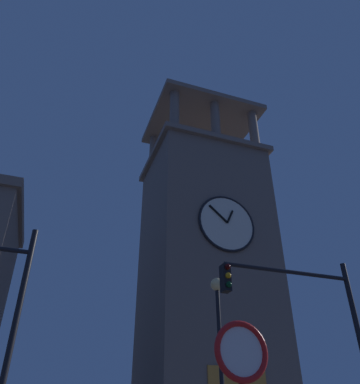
{
  "coord_description": "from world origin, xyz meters",
  "views": [
    {
      "loc": [
        8.32,
        16.81,
        1.77
      ],
      "look_at": [
        0.52,
        -5.31,
        15.84
      ],
      "focal_mm": 35.28,
      "sensor_mm": 36.0,
      "label": 1
    }
  ],
  "objects_px": {
    "traffic_signal_mid": "(318,325)",
    "no_horn_sign": "(243,371)",
    "street_lamp": "(220,335)",
    "clocktower": "(206,274)"
  },
  "relations": [
    {
      "from": "clocktower",
      "to": "no_horn_sign",
      "type": "bearing_deg",
      "value": 67.73
    },
    {
      "from": "street_lamp",
      "to": "no_horn_sign",
      "type": "xyz_separation_m",
      "value": [
        2.85,
        6.73,
        -1.75
      ]
    },
    {
      "from": "traffic_signal_mid",
      "to": "no_horn_sign",
      "type": "xyz_separation_m",
      "value": [
        4.76,
        4.31,
        -1.71
      ]
    },
    {
      "from": "clocktower",
      "to": "no_horn_sign",
      "type": "distance_m",
      "value": 20.22
    },
    {
      "from": "clocktower",
      "to": "no_horn_sign",
      "type": "height_order",
      "value": "clocktower"
    },
    {
      "from": "traffic_signal_mid",
      "to": "no_horn_sign",
      "type": "distance_m",
      "value": 6.65
    },
    {
      "from": "clocktower",
      "to": "street_lamp",
      "type": "height_order",
      "value": "clocktower"
    },
    {
      "from": "traffic_signal_mid",
      "to": "clocktower",
      "type": "bearing_deg",
      "value": -100.14
    },
    {
      "from": "clocktower",
      "to": "traffic_signal_mid",
      "type": "xyz_separation_m",
      "value": [
        2.33,
        13.02,
        -5.91
      ]
    },
    {
      "from": "street_lamp",
      "to": "no_horn_sign",
      "type": "height_order",
      "value": "street_lamp"
    }
  ]
}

